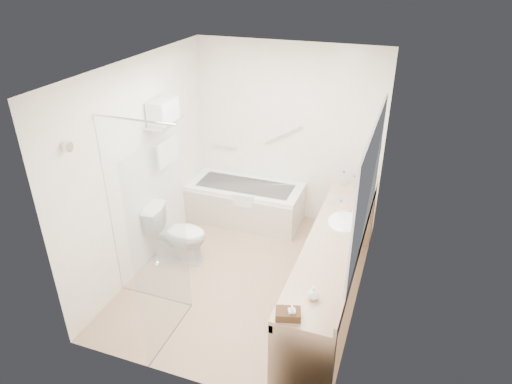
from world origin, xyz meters
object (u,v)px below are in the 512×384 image
(toilet, at_px, (177,234))
(water_bottle_left, at_px, (340,208))
(amenity_basket, at_px, (288,314))
(vanity_counter, at_px, (333,256))
(bathtub, at_px, (245,202))

(toilet, height_order, water_bottle_left, water_bottle_left)
(amenity_basket, height_order, water_bottle_left, water_bottle_left)
(toilet, relative_size, amenity_basket, 3.63)
(toilet, bearing_deg, water_bottle_left, -87.58)
(water_bottle_left, bearing_deg, toilet, -170.38)
(vanity_counter, xyz_separation_m, amenity_basket, (-0.14, -1.25, 0.24))
(bathtub, height_order, toilet, toilet)
(amenity_basket, bearing_deg, vanity_counter, 83.66)
(toilet, relative_size, water_bottle_left, 3.83)
(vanity_counter, distance_m, amenity_basket, 1.28)
(vanity_counter, distance_m, toilet, 2.00)
(bathtub, distance_m, water_bottle_left, 1.84)
(toilet, xyz_separation_m, amenity_basket, (1.84, -1.44, 0.52))
(bathtub, distance_m, amenity_basket, 3.04)
(amenity_basket, bearing_deg, toilet, 141.83)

